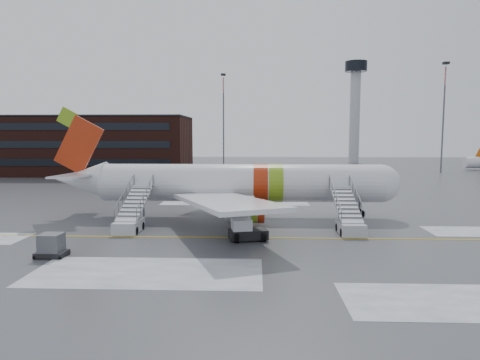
{
  "coord_description": "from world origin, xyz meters",
  "views": [
    {
      "loc": [
        0.61,
        -35.01,
        8.29
      ],
      "look_at": [
        -0.94,
        5.93,
        4.0
      ],
      "focal_mm": 32.0,
      "sensor_mm": 36.0,
      "label": 1
    }
  ],
  "objects_px": {
    "uld_container": "(52,246)",
    "airstair_fwd": "(349,220)",
    "airstair_aft": "(131,218)",
    "airliner": "(231,184)",
    "pushback_tug": "(246,231)"
  },
  "relations": [
    {
      "from": "uld_container",
      "to": "airstair_fwd",
      "type": "bearing_deg",
      "value": 20.81
    },
    {
      "from": "airstair_aft",
      "to": "uld_container",
      "type": "bearing_deg",
      "value": -110.09
    },
    {
      "from": "airstair_aft",
      "to": "uld_container",
      "type": "distance_m",
      "value": 8.89
    },
    {
      "from": "airliner",
      "to": "airstair_fwd",
      "type": "distance_m",
      "value": 12.57
    },
    {
      "from": "airliner",
      "to": "airstair_fwd",
      "type": "bearing_deg",
      "value": -31.97
    },
    {
      "from": "airstair_fwd",
      "to": "airliner",
      "type": "bearing_deg",
      "value": 148.03
    },
    {
      "from": "airliner",
      "to": "airstair_aft",
      "type": "relative_size",
      "value": 4.55
    },
    {
      "from": "airstair_fwd",
      "to": "uld_container",
      "type": "xyz_separation_m",
      "value": [
        -21.95,
        -8.34,
        -0.31
      ]
    },
    {
      "from": "airstair_fwd",
      "to": "pushback_tug",
      "type": "height_order",
      "value": "airstair_fwd"
    },
    {
      "from": "pushback_tug",
      "to": "uld_container",
      "type": "relative_size",
      "value": 1.66
    },
    {
      "from": "airliner",
      "to": "airstair_aft",
      "type": "distance_m",
      "value": 10.92
    },
    {
      "from": "pushback_tug",
      "to": "uld_container",
      "type": "bearing_deg",
      "value": -158.45
    },
    {
      "from": "airliner",
      "to": "pushback_tug",
      "type": "distance_m",
      "value": 10.18
    },
    {
      "from": "airliner",
      "to": "uld_container",
      "type": "relative_size",
      "value": 17.72
    },
    {
      "from": "pushback_tug",
      "to": "uld_container",
      "type": "height_order",
      "value": "pushback_tug"
    }
  ]
}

